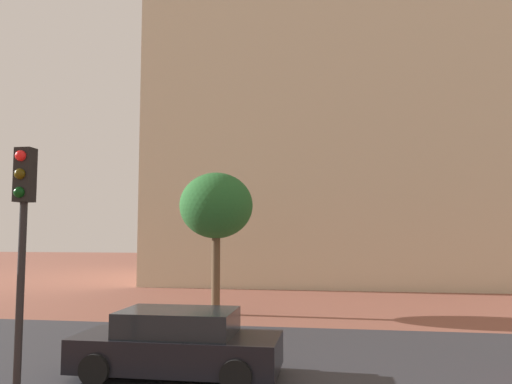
% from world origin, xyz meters
% --- Properties ---
extents(ground_plane, '(120.00, 120.00, 0.00)m').
position_xyz_m(ground_plane, '(0.00, 10.00, 0.00)').
color(ground_plane, brown).
extents(street_asphalt_strip, '(120.00, 8.15, 0.00)m').
position_xyz_m(street_asphalt_strip, '(0.00, 8.50, 0.00)').
color(street_asphalt_strip, '#2D2D33').
rests_on(street_asphalt_strip, ground_plane).
extents(landmark_building, '(22.28, 14.20, 41.73)m').
position_xyz_m(landmark_building, '(2.10, 29.86, 11.96)').
color(landmark_building, beige).
rests_on(landmark_building, ground_plane).
extents(car_black, '(4.44, 1.99, 1.42)m').
position_xyz_m(car_black, '(-1.08, 6.71, 0.68)').
color(car_black, black).
rests_on(car_black, ground_plane).
extents(traffic_light_pole, '(0.28, 0.34, 4.51)m').
position_xyz_m(traffic_light_pole, '(-2.74, 3.54, 3.16)').
color(traffic_light_pole, black).
rests_on(traffic_light_pole, ground_plane).
extents(tree_curb_far, '(2.85, 2.85, 5.45)m').
position_xyz_m(tree_curb_far, '(-2.15, 14.72, 4.13)').
color(tree_curb_far, brown).
rests_on(tree_curb_far, ground_plane).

